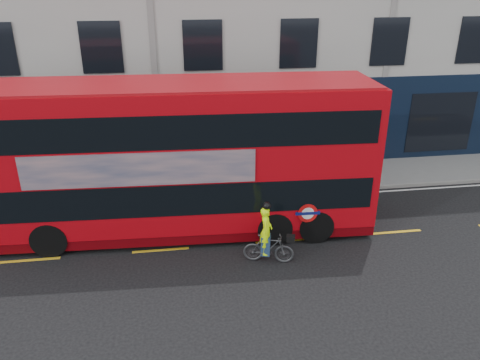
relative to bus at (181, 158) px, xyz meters
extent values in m
plane|color=black|center=(-0.83, -2.82, -2.61)|extent=(120.00, 120.00, 0.00)
cube|color=gray|center=(-0.83, 3.68, -2.55)|extent=(60.00, 3.00, 0.12)
cube|color=gray|center=(-0.83, 2.18, -2.55)|extent=(60.00, 0.12, 0.13)
cube|color=black|center=(-0.83, 5.16, -0.61)|extent=(50.00, 0.08, 4.00)
cube|color=silver|center=(-0.83, 1.88, -2.61)|extent=(58.00, 0.10, 0.01)
cube|color=#AC060F|center=(-0.05, 0.00, 0.16)|extent=(12.69, 3.43, 4.52)
cube|color=#560307|center=(-0.05, 0.00, -2.27)|extent=(12.69, 3.37, 0.34)
cube|color=black|center=(-0.05, 0.00, -0.84)|extent=(12.19, 3.44, 1.03)
cube|color=black|center=(-0.05, 0.00, 1.33)|extent=(12.19, 3.44, 1.03)
cube|color=maroon|center=(-0.05, 0.00, 2.44)|extent=(12.44, 3.30, 0.09)
cube|color=black|center=(6.25, -0.28, -0.84)|extent=(0.16, 2.57, 1.03)
cube|color=black|center=(6.25, -0.28, 1.33)|extent=(0.16, 2.57, 1.03)
cube|color=tan|center=(-1.26, -1.40, 0.24)|extent=(6.85, 0.35, 1.03)
cylinder|color=red|center=(3.88, -1.64, -1.47)|extent=(0.64, 0.05, 0.64)
cylinder|color=white|center=(3.88, -1.64, -1.47)|extent=(0.41, 0.04, 0.41)
cube|color=#0C1459|center=(3.88, -1.65, -1.47)|extent=(0.80, 0.06, 0.10)
cylinder|color=black|center=(4.29, -0.19, -2.04)|extent=(1.27, 2.96, 1.14)
cylinder|color=black|center=(2.92, -0.13, -2.04)|extent=(1.27, 2.96, 1.14)
cylinder|color=black|center=(-4.16, 0.19, -2.04)|extent=(1.27, 2.96, 1.14)
imported|color=#404245|center=(2.46, -2.45, -2.15)|extent=(1.62, 0.84, 0.94)
imported|color=#C5FD05|center=(2.37, -2.43, -1.54)|extent=(0.50, 0.63, 1.52)
cube|color=black|center=(3.09, -2.62, -1.75)|extent=(0.30, 0.26, 0.20)
cube|color=navy|center=(2.37, -2.43, -2.02)|extent=(0.35, 0.40, 0.64)
sphere|color=black|center=(2.37, -2.43, -0.70)|extent=(0.24, 0.24, 0.24)
camera|label=1|loc=(-0.18, -14.40, 5.46)|focal=35.00mm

